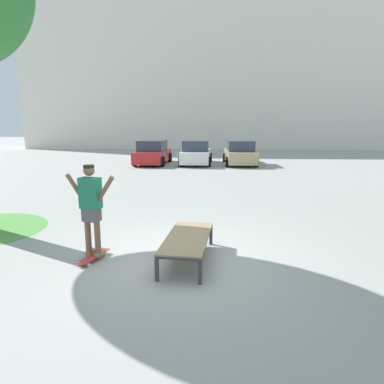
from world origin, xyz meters
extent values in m
plane|color=#999993|center=(0.00, 0.00, 0.00)|extent=(120.00, 120.00, 0.00)
cube|color=silver|center=(3.22, 30.04, 7.98)|extent=(42.90, 4.00, 15.96)
cube|color=#38383D|center=(0.04, 0.92, 0.19)|extent=(0.07, 0.07, 0.38)
cube|color=#38383D|center=(0.74, 0.85, 0.19)|extent=(0.07, 0.07, 0.38)
cube|color=#38383D|center=(-0.13, -0.92, 0.19)|extent=(0.07, 0.07, 0.38)
cube|color=#38383D|center=(0.57, -0.98, 0.19)|extent=(0.07, 0.07, 0.38)
cylinder|color=#38383D|center=(-0.04, 0.00, 0.41)|extent=(0.23, 1.90, 0.05)
cylinder|color=#38383D|center=(0.66, -0.06, 0.41)|extent=(0.23, 1.90, 0.05)
cylinder|color=#38383D|center=(0.39, 0.88, 0.41)|extent=(0.76, 0.12, 0.05)
cylinder|color=#38383D|center=(0.22, -0.95, 0.41)|extent=(0.76, 0.12, 0.05)
cube|color=#847051|center=(0.31, -0.03, 0.45)|extent=(0.93, 1.96, 0.03)
cube|color=#B23333|center=(-1.44, -0.11, 0.08)|extent=(0.40, 0.82, 0.02)
cylinder|color=silver|center=(-1.44, 0.18, 0.03)|extent=(0.04, 0.06, 0.06)
cylinder|color=silver|center=(-1.29, 0.14, 0.03)|extent=(0.04, 0.06, 0.06)
cylinder|color=silver|center=(-1.58, -0.37, 0.03)|extent=(0.04, 0.06, 0.06)
cylinder|color=silver|center=(-1.43, -0.40, 0.03)|extent=(0.04, 0.06, 0.06)
cylinder|color=brown|center=(-1.53, -0.09, 0.50)|extent=(0.11, 0.11, 0.82)
cube|color=#99704C|center=(-1.52, -0.04, 0.13)|extent=(0.16, 0.26, 0.07)
cylinder|color=brown|center=(-1.34, -0.14, 0.50)|extent=(0.11, 0.11, 0.82)
cube|color=#99704C|center=(-1.33, -0.09, 0.13)|extent=(0.16, 0.26, 0.07)
cube|color=#4C4C51|center=(-1.44, -0.11, 0.88)|extent=(0.34, 0.27, 0.24)
cube|color=#196647|center=(-1.44, -0.11, 1.28)|extent=(0.40, 0.30, 0.56)
cylinder|color=brown|center=(-1.73, -0.04, 1.35)|extent=(0.41, 0.18, 0.52)
cylinder|color=brown|center=(-1.15, -0.19, 1.35)|extent=(0.41, 0.18, 0.52)
sphere|color=brown|center=(-1.44, -0.11, 1.69)|extent=(0.20, 0.20, 0.20)
cylinder|color=black|center=(-1.44, -0.11, 1.76)|extent=(0.19, 0.19, 0.05)
cube|color=red|center=(-2.95, 15.50, 0.51)|extent=(1.89, 4.27, 0.70)
cube|color=#2D3847|center=(-2.95, 15.35, 1.18)|extent=(1.65, 2.17, 0.64)
cylinder|color=black|center=(-3.74, 16.84, 0.30)|extent=(0.25, 0.61, 0.60)
cylinder|color=black|center=(-2.04, 16.76, 0.30)|extent=(0.25, 0.61, 0.60)
cylinder|color=black|center=(-3.86, 14.24, 0.30)|extent=(0.25, 0.61, 0.60)
cylinder|color=black|center=(-2.16, 14.16, 0.30)|extent=(0.25, 0.61, 0.60)
cube|color=silver|center=(-0.21, 15.58, 0.51)|extent=(1.81, 4.24, 0.70)
cube|color=#2D3847|center=(-0.22, 15.43, 1.18)|extent=(1.62, 2.14, 0.64)
cylinder|color=black|center=(-1.03, 16.91, 0.30)|extent=(0.24, 0.61, 0.60)
cylinder|color=black|center=(0.67, 16.86, 0.30)|extent=(0.24, 0.61, 0.60)
cylinder|color=black|center=(-1.10, 14.30, 0.30)|extent=(0.24, 0.61, 0.60)
cylinder|color=black|center=(0.60, 14.26, 0.30)|extent=(0.24, 0.61, 0.60)
cube|color=tan|center=(2.52, 15.63, 0.51)|extent=(1.84, 4.25, 0.70)
cube|color=#2D3847|center=(2.52, 15.48, 1.18)|extent=(1.63, 2.15, 0.64)
cylinder|color=black|center=(1.63, 16.90, 0.30)|extent=(0.24, 0.61, 0.60)
cylinder|color=black|center=(3.33, 16.95, 0.30)|extent=(0.24, 0.61, 0.60)
cylinder|color=black|center=(1.71, 14.30, 0.30)|extent=(0.24, 0.61, 0.60)
cylinder|color=black|center=(3.41, 14.35, 0.30)|extent=(0.24, 0.61, 0.60)
camera|label=1|loc=(0.72, -6.02, 2.49)|focal=32.02mm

